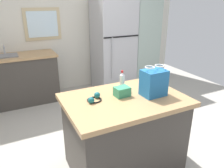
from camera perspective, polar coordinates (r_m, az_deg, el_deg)
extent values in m
plane|color=#ADA89E|center=(3.09, 2.29, -15.08)|extent=(6.19, 6.19, 0.00)
cube|color=silver|center=(4.70, -11.70, 15.14)|extent=(5.16, 0.10, 2.74)
cube|color=#CCB78C|center=(4.54, -17.70, 14.69)|extent=(0.68, 0.04, 0.60)
cube|color=white|center=(4.52, -17.66, 14.67)|extent=(0.56, 0.02, 0.48)
cube|color=#423D38|center=(2.51, 3.14, -13.22)|extent=(1.17, 0.79, 0.82)
cube|color=tan|center=(2.29, 3.35, -4.17)|extent=(1.25, 0.87, 0.05)
cube|color=#B7B7BC|center=(4.65, 0.31, 10.13)|extent=(0.77, 0.71, 1.88)
cube|color=black|center=(4.29, 2.54, 12.25)|extent=(0.76, 0.01, 0.02)
cylinder|color=#B7B7BC|center=(4.26, 0.09, 6.51)|extent=(0.02, 0.02, 0.85)
cube|color=#9EB2A8|center=(4.97, 7.61, 12.32)|extent=(0.57, 0.68, 2.16)
cube|color=#423D38|center=(4.37, -22.60, 0.89)|extent=(1.27, 0.58, 0.87)
cube|color=tan|center=(4.25, -23.46, 6.65)|extent=(1.31, 0.62, 0.04)
cube|color=slate|center=(4.25, -25.94, 5.85)|extent=(0.40, 0.32, 0.14)
cylinder|color=#B7B7BC|center=(4.36, -26.30, 8.03)|extent=(0.03, 0.03, 0.18)
cylinder|color=#B7B7BC|center=(4.28, -26.46, 8.96)|extent=(0.02, 0.14, 0.02)
cube|color=#236BAD|center=(2.33, 10.83, 0.30)|extent=(0.25, 0.19, 0.28)
torus|color=white|center=(2.24, 9.87, 4.34)|extent=(0.10, 0.10, 0.01)
torus|color=white|center=(2.31, 12.36, 4.69)|extent=(0.10, 0.10, 0.01)
cube|color=#388E66|center=(2.30, 2.62, -1.99)|extent=(0.16, 0.13, 0.10)
cylinder|color=white|center=(2.45, 2.64, 0.40)|extent=(0.06, 0.06, 0.17)
cone|color=white|center=(2.42, 2.68, 2.65)|extent=(0.05, 0.05, 0.03)
cylinder|color=red|center=(2.41, 2.69, 3.27)|extent=(0.03, 0.03, 0.02)
torus|color=black|center=(2.22, -4.64, -4.14)|extent=(0.21, 0.21, 0.01)
sphere|color=#19666B|center=(2.16, -5.46, -4.25)|extent=(0.06, 0.06, 0.06)
sphere|color=#19666B|center=(2.27, -3.90, -2.89)|extent=(0.06, 0.06, 0.06)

